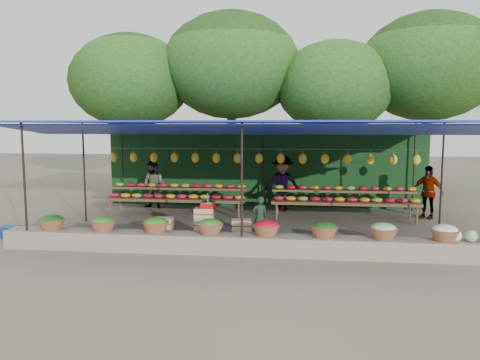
# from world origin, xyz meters

# --- Properties ---
(ground) EXTENTS (60.00, 60.00, 0.00)m
(ground) POSITION_xyz_m (0.00, 0.00, 0.00)
(ground) COLOR #605946
(ground) RESTS_ON ground
(stone_curb) EXTENTS (10.60, 0.55, 0.40)m
(stone_curb) POSITION_xyz_m (0.00, -2.75, 0.20)
(stone_curb) COLOR slate
(stone_curb) RESTS_ON ground
(stall_canopy) EXTENTS (10.80, 6.60, 2.82)m
(stall_canopy) POSITION_xyz_m (0.00, 0.06, 2.68)
(stall_canopy) COLOR black
(stall_canopy) RESTS_ON ground
(produce_baskets) EXTENTS (8.98, 0.58, 0.34)m
(produce_baskets) POSITION_xyz_m (-0.10, -2.75, 0.56)
(produce_baskets) COLOR brown
(produce_baskets) RESTS_ON stone_curb
(netting_backdrop) EXTENTS (10.60, 0.06, 2.50)m
(netting_backdrop) POSITION_xyz_m (0.00, 3.15, 1.25)
(netting_backdrop) COLOR #19461B
(netting_backdrop) RESTS_ON ground
(tree_row) EXTENTS (16.51, 5.50, 7.12)m
(tree_row) POSITION_xyz_m (0.50, 6.09, 4.70)
(tree_row) COLOR #322512
(tree_row) RESTS_ON ground
(fruit_table_left) EXTENTS (4.21, 0.95, 0.93)m
(fruit_table_left) POSITION_xyz_m (-2.49, 1.35, 0.61)
(fruit_table_left) COLOR #503120
(fruit_table_left) RESTS_ON ground
(fruit_table_right) EXTENTS (4.21, 0.95, 0.93)m
(fruit_table_right) POSITION_xyz_m (2.51, 1.35, 0.61)
(fruit_table_right) COLOR #503120
(fruit_table_right) RESTS_ON ground
(crate_counter) EXTENTS (2.38, 0.37, 0.77)m
(crate_counter) POSITION_xyz_m (-1.08, -1.67, 0.31)
(crate_counter) COLOR tan
(crate_counter) RESTS_ON ground
(weighing_scale) EXTENTS (0.34, 0.34, 0.36)m
(weighing_scale) POSITION_xyz_m (-0.96, -1.67, 0.86)
(weighing_scale) COLOR red
(weighing_scale) RESTS_ON crate_counter
(vendor_seated) EXTENTS (0.44, 0.35, 1.03)m
(vendor_seated) POSITION_xyz_m (0.26, -1.40, 0.52)
(vendor_seated) COLOR #17331C
(vendor_seated) RESTS_ON ground
(customer_left) EXTENTS (0.89, 0.77, 1.56)m
(customer_left) POSITION_xyz_m (-3.53, 2.34, 0.78)
(customer_left) COLOR slate
(customer_left) RESTS_ON ground
(customer_mid) EXTENTS (1.15, 0.67, 1.76)m
(customer_mid) POSITION_xyz_m (0.67, 2.30, 0.88)
(customer_mid) COLOR slate
(customer_mid) RESTS_ON ground
(customer_right) EXTENTS (0.96, 0.83, 1.55)m
(customer_right) POSITION_xyz_m (4.93, 1.70, 0.78)
(customer_right) COLOR slate
(customer_right) RESTS_ON ground
(blue_crate_front) EXTENTS (0.49, 0.37, 0.28)m
(blue_crate_front) POSITION_xyz_m (-4.83, -1.96, 0.14)
(blue_crate_front) COLOR navy
(blue_crate_front) RESTS_ON ground
(blue_crate_back) EXTENTS (0.47, 0.35, 0.27)m
(blue_crate_back) POSITION_xyz_m (-5.81, -1.97, 0.13)
(blue_crate_back) COLOR navy
(blue_crate_back) RESTS_ON ground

